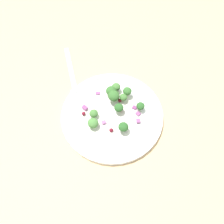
{
  "coord_description": "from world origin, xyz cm",
  "views": [
    {
      "loc": [
        -29.27,
        -8.79,
        56.38
      ],
      "look_at": [
        -0.16,
        -2.27,
        2.7
      ],
      "focal_mm": 40.83,
      "sensor_mm": 36.0,
      "label": 1
    }
  ],
  "objects_px": {
    "plate": "(112,116)",
    "broccoli_floret_2": "(93,123)",
    "broccoli_floret_0": "(111,91)",
    "broccoli_floret_1": "(140,106)",
    "fork": "(72,76)"
  },
  "relations": [
    {
      "from": "plate",
      "to": "broccoli_floret_2",
      "type": "xyz_separation_m",
      "value": [
        -0.04,
        0.04,
        0.02
      ]
    },
    {
      "from": "broccoli_floret_0",
      "to": "plate",
      "type": "bearing_deg",
      "value": -165.04
    },
    {
      "from": "broccoli_floret_0",
      "to": "broccoli_floret_1",
      "type": "height_order",
      "value": "broccoli_floret_0"
    },
    {
      "from": "broccoli_floret_0",
      "to": "broccoli_floret_1",
      "type": "distance_m",
      "value": 0.08
    },
    {
      "from": "plate",
      "to": "broccoli_floret_1",
      "type": "relative_size",
      "value": 12.17
    },
    {
      "from": "broccoli_floret_0",
      "to": "fork",
      "type": "xyz_separation_m",
      "value": [
        0.04,
        0.12,
        -0.03
      ]
    },
    {
      "from": "plate",
      "to": "broccoli_floret_0",
      "type": "relative_size",
      "value": 9.44
    },
    {
      "from": "plate",
      "to": "fork",
      "type": "relative_size",
      "value": 1.44
    },
    {
      "from": "plate",
      "to": "broccoli_floret_0",
      "type": "height_order",
      "value": "broccoli_floret_0"
    },
    {
      "from": "fork",
      "to": "broccoli_floret_0",
      "type": "bearing_deg",
      "value": -109.26
    },
    {
      "from": "plate",
      "to": "broccoli_floret_0",
      "type": "xyz_separation_m",
      "value": [
        0.06,
        0.02,
        0.02
      ]
    },
    {
      "from": "broccoli_floret_1",
      "to": "fork",
      "type": "xyz_separation_m",
      "value": [
        0.07,
        0.2,
        -0.03
      ]
    },
    {
      "from": "fork",
      "to": "plate",
      "type": "bearing_deg",
      "value": -126.51
    },
    {
      "from": "plate",
      "to": "fork",
      "type": "distance_m",
      "value": 0.17
    },
    {
      "from": "broccoli_floret_1",
      "to": "fork",
      "type": "relative_size",
      "value": 0.12
    }
  ]
}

